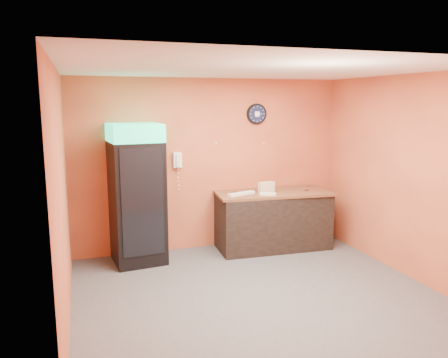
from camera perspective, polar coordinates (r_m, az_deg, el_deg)
name	(u,v)px	position (r m, az deg, el deg)	size (l,w,h in m)	color
floor	(256,293)	(5.80, 4.15, -14.68)	(4.50, 4.50, 0.00)	#47474C
back_wall	(210,164)	(7.23, -1.78, 1.91)	(4.50, 0.02, 2.80)	#DC673E
left_wall	(62,199)	(4.97, -20.39, -2.48)	(0.02, 4.00, 2.80)	#DC673E
right_wall	(407,177)	(6.56, 22.79, 0.29)	(0.02, 4.00, 2.80)	#DC673E
ceiling	(259,69)	(5.28, 4.55, 14.11)	(4.50, 4.00, 0.02)	white
beverage_cooler	(137,196)	(6.65, -11.30, -2.23)	(0.81, 0.82, 2.11)	black
prep_counter	(272,221)	(7.38, 6.34, -5.45)	(1.84, 0.82, 0.92)	black
wall_clock	(257,114)	(7.40, 4.28, 8.48)	(0.34, 0.06, 0.34)	black
wall_phone	(177,160)	(7.02, -6.10, 2.47)	(0.13, 0.11, 0.25)	white
butcher_paper	(273,193)	(7.26, 6.42, -1.81)	(1.89, 0.83, 0.04)	brown
sub_roll_stack	(266,187)	(7.17, 5.56, -1.08)	(0.28, 0.14, 0.17)	beige
wrapped_sandwich_left	(236,195)	(6.90, 1.58, -2.05)	(0.26, 0.10, 0.04)	white
wrapped_sandwich_mid	(268,194)	(6.98, 5.74, -1.97)	(0.25, 0.10, 0.04)	white
wrapped_sandwich_right	(246,193)	(7.03, 2.93, -1.83)	(0.27, 0.11, 0.04)	white
kitchen_tool	(265,189)	(7.27, 5.40, -1.35)	(0.06, 0.06, 0.06)	silver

